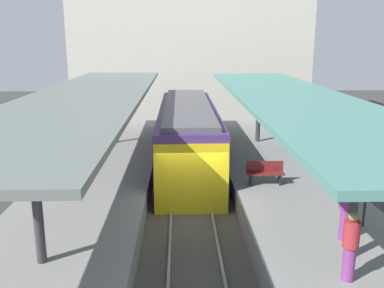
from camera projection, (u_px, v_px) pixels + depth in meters
name	position (u px, v px, depth m)	size (l,w,h in m)	color
ground_plane	(191.00, 217.00, 15.47)	(80.00, 80.00, 0.00)	#383835
platform_left	(86.00, 205.00, 15.24)	(4.40, 28.00, 1.00)	gray
platform_right	(295.00, 203.00, 15.46)	(4.40, 28.00, 1.00)	gray
track_ballast	(191.00, 214.00, 15.45)	(3.20, 28.00, 0.20)	#4C4742
rail_near_side	(171.00, 210.00, 15.39)	(0.08, 28.00, 0.14)	slate
rail_far_side	(211.00, 210.00, 15.43)	(0.08, 28.00, 0.14)	slate
commuter_train	(188.00, 135.00, 20.89)	(2.78, 12.54, 3.10)	#472D6B
canopy_left	(88.00, 97.00, 15.71)	(4.18, 21.00, 3.37)	#333335
canopy_right	(291.00, 97.00, 15.95)	(4.18, 21.00, 3.31)	#333335
platform_bench	(265.00, 172.00, 15.89)	(1.40, 0.41, 0.86)	black
platform_sign	(368.00, 173.00, 11.96)	(0.90, 0.08, 2.21)	#262628
passenger_near_bench	(350.00, 245.00, 9.38)	(0.36, 0.36, 1.65)	#7A337A
passenger_mid_platform	(291.00, 132.00, 20.85)	(0.36, 0.36, 1.72)	#386B3D
passenger_far_end	(346.00, 209.00, 11.32)	(0.36, 0.36, 1.69)	#7A337A
station_building_backdrop	(190.00, 51.00, 33.60)	(18.00, 6.00, 11.00)	beige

